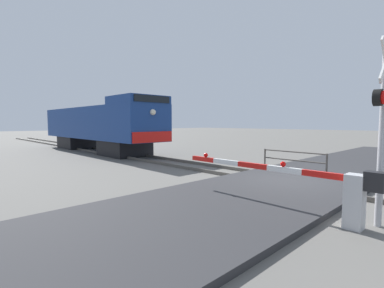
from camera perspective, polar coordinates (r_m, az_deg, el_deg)
name	(u,v)px	position (r m, az deg, el deg)	size (l,w,h in m)	color
ground_plane	(293,184)	(11.03, 20.15, -7.66)	(160.00, 160.00, 0.00)	#605E59
rail_track_left	(284,185)	(10.38, 18.41, -7.94)	(0.08, 80.00, 0.15)	#59544C
rail_track_right	(302,179)	(11.65, 21.71, -6.69)	(0.08, 80.00, 0.15)	#59544C
road_surface	(293,182)	(11.01, 20.16, -7.27)	(36.00, 4.65, 0.15)	#2D2D30
locomotive	(99,125)	(22.72, -18.59, 3.66)	(2.98, 14.74, 3.90)	black
crossing_gate	(323,187)	(7.06, 25.41, -7.98)	(0.36, 5.43, 1.28)	silver
guard_railing	(293,158)	(13.62, 20.13, -2.71)	(0.08, 3.05, 0.95)	#4C4742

